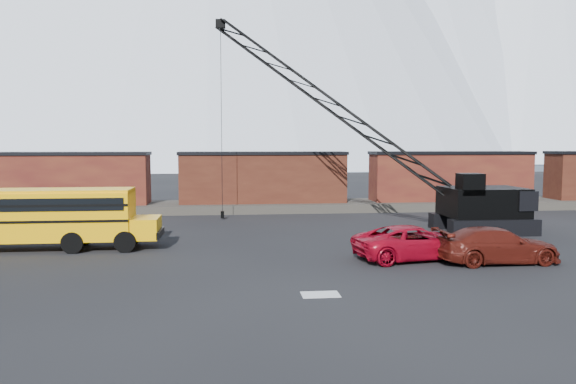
# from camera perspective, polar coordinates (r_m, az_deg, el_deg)

# --- Properties ---
(ground) EXTENTS (160.00, 160.00, 0.00)m
(ground) POSITION_cam_1_polar(r_m,az_deg,el_deg) (24.82, 0.64, -7.99)
(ground) COLOR black
(ground) RESTS_ON ground
(gravel_berm) EXTENTS (120.00, 5.00, 0.70)m
(gravel_berm) POSITION_cam_1_polar(r_m,az_deg,el_deg) (46.40, -2.54, -1.48)
(gravel_berm) COLOR #453F39
(gravel_berm) RESTS_ON ground
(boxcar_west_near) EXTENTS (13.70, 3.10, 4.17)m
(boxcar_west_near) POSITION_cam_1_polar(r_m,az_deg,el_deg) (47.95, -22.01, 1.27)
(boxcar_west_near) COLOR #441413
(boxcar_west_near) RESTS_ON gravel_berm
(boxcar_mid) EXTENTS (13.70, 3.10, 4.17)m
(boxcar_mid) POSITION_cam_1_polar(r_m,az_deg,el_deg) (46.19, -2.55, 1.50)
(boxcar_mid) COLOR #4F2416
(boxcar_mid) RESTS_ON gravel_berm
(boxcar_east_near) EXTENTS (13.70, 3.10, 4.17)m
(boxcar_east_near) POSITION_cam_1_polar(r_m,az_deg,el_deg) (49.80, 16.16, 1.56)
(boxcar_east_near) COLOR #441413
(boxcar_east_near) RESTS_ON gravel_berm
(snow_patch) EXTENTS (1.40, 0.90, 0.02)m
(snow_patch) POSITION_cam_1_polar(r_m,az_deg,el_deg) (21.04, 3.31, -10.35)
(snow_patch) COLOR silver
(snow_patch) RESTS_ON ground
(school_bus) EXTENTS (11.65, 2.65, 3.19)m
(school_bus) POSITION_cam_1_polar(r_m,az_deg,el_deg) (31.93, -23.81, -2.24)
(school_bus) COLOR #FEAF05
(school_bus) RESTS_ON ground
(red_pickup) EXTENTS (6.24, 3.66, 1.63)m
(red_pickup) POSITION_cam_1_polar(r_m,az_deg,el_deg) (27.73, 12.70, -5.02)
(red_pickup) COLOR #A4071D
(red_pickup) RESTS_ON ground
(maroon_suv) EXTENTS (5.76, 2.43, 1.66)m
(maroon_suv) POSITION_cam_1_polar(r_m,az_deg,el_deg) (27.99, 20.47, -5.09)
(maroon_suv) COLOR #4E140E
(maroon_suv) RESTS_ON ground
(crawler_crane) EXTENTS (19.62, 10.10, 14.53)m
(crawler_crane) POSITION_cam_1_polar(r_m,az_deg,el_deg) (38.05, 4.45, 8.80)
(crawler_crane) COLOR black
(crawler_crane) RESTS_ON ground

